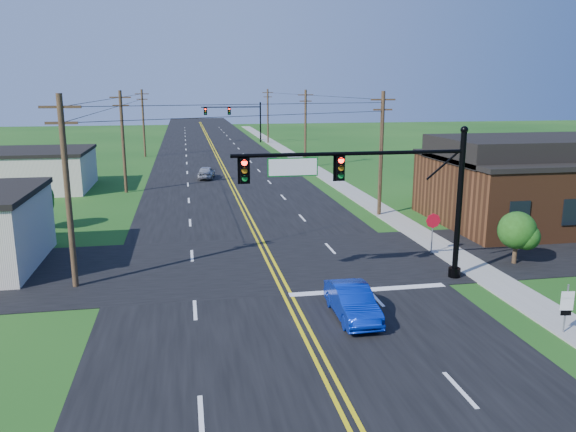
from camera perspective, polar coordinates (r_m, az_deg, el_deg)
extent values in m
plane|color=#164213|center=(19.45, 3.28, -15.45)|extent=(260.00, 260.00, 0.00)
cube|color=black|center=(67.37, -6.81, 4.97)|extent=(16.00, 220.00, 0.04)
cube|color=black|center=(30.34, -2.08, -4.77)|extent=(70.00, 10.00, 0.04)
cube|color=gray|center=(59.19, 4.05, 3.96)|extent=(2.00, 160.00, 0.08)
cylinder|color=black|center=(28.37, 16.98, 0.89)|extent=(0.28, 0.28, 7.20)
cylinder|color=black|center=(29.22, 16.54, -5.54)|extent=(0.60, 0.60, 0.50)
sphere|color=black|center=(27.87, 17.48, 8.35)|extent=(0.36, 0.36, 0.36)
cylinder|color=black|center=(25.88, 6.41, 6.32)|extent=(11.00, 0.18, 0.18)
cube|color=#055D15|center=(25.30, 0.49, 5.00)|extent=(2.30, 0.06, 0.85)
cylinder|color=black|center=(97.64, -2.82, 9.61)|extent=(0.28, 0.28, 7.20)
cylinder|color=black|center=(97.89, -2.80, 7.65)|extent=(0.60, 0.60, 0.50)
sphere|color=black|center=(97.49, -2.84, 11.78)|extent=(0.36, 0.36, 0.36)
cylinder|color=black|center=(96.99, -5.82, 10.95)|extent=(10.00, 0.18, 0.18)
cube|color=#055D15|center=(96.80, -7.73, 10.57)|extent=(2.30, 0.06, 0.85)
cube|color=#552E18|center=(42.78, 24.15, 2.32)|extent=(14.00, 11.00, 4.40)
cube|color=black|center=(42.46, 24.44, 5.44)|extent=(14.20, 11.20, 0.30)
cube|color=silver|center=(57.09, -25.46, 4.09)|extent=(12.00, 9.00, 3.40)
cube|color=black|center=(56.88, -25.64, 5.93)|extent=(12.20, 9.20, 0.30)
cylinder|color=#39291A|center=(27.55, -21.47, 2.12)|extent=(0.28, 0.28, 9.00)
cube|color=#39291A|center=(27.16, -22.15, 10.22)|extent=(1.80, 0.12, 0.12)
cube|color=#39291A|center=(27.19, -22.03, 8.75)|extent=(1.40, 0.12, 0.12)
cylinder|color=#39291A|center=(52.10, -16.40, 7.19)|extent=(0.28, 0.28, 9.00)
cube|color=#39291A|center=(51.89, -16.68, 11.47)|extent=(1.80, 0.12, 0.12)
cube|color=#39291A|center=(51.91, -16.63, 10.70)|extent=(1.40, 0.12, 0.12)
cylinder|color=#39291A|center=(78.93, -14.47, 9.09)|extent=(0.28, 0.28, 9.00)
cube|color=#39291A|center=(78.80, -14.63, 11.91)|extent=(1.80, 0.12, 0.12)
cube|color=#39291A|center=(78.81, -14.60, 11.41)|extent=(1.40, 0.12, 0.12)
cylinder|color=#39291A|center=(41.32, 9.44, 6.17)|extent=(0.28, 0.28, 9.00)
cube|color=#39291A|center=(41.06, 9.64, 11.58)|extent=(1.80, 0.12, 0.12)
cube|color=#39291A|center=(41.08, 9.60, 10.61)|extent=(1.40, 0.12, 0.12)
cylinder|color=#39291A|center=(66.27, 1.78, 8.82)|extent=(0.28, 0.28, 9.00)
cube|color=#39291A|center=(66.10, 1.81, 12.20)|extent=(1.80, 0.12, 0.12)
cube|color=#39291A|center=(66.11, 1.80, 11.59)|extent=(1.40, 0.12, 0.12)
cylinder|color=#39291A|center=(95.75, -2.06, 10.09)|extent=(0.28, 0.28, 9.00)
cube|color=#39291A|center=(95.63, -2.08, 12.42)|extent=(1.80, 0.12, 0.12)
cube|color=#39291A|center=(95.64, -2.07, 12.00)|extent=(1.40, 0.12, 0.12)
cylinder|color=#39291A|center=(47.86, 14.67, 2.50)|extent=(0.24, 0.24, 1.85)
sphere|color=#1C4610|center=(47.60, 14.79, 4.49)|extent=(3.00, 3.00, 3.00)
cylinder|color=#39291A|center=(32.39, 22.06, -3.40)|extent=(0.24, 0.24, 1.32)
sphere|color=#1C4610|center=(32.09, 22.24, -1.35)|extent=(2.00, 2.00, 2.00)
cylinder|color=#39291A|center=(40.74, -24.16, -0.22)|extent=(0.24, 0.24, 1.54)
sphere|color=#1C4610|center=(40.47, -24.34, 1.71)|extent=(2.40, 2.40, 2.40)
imported|color=#07229E|center=(23.29, 6.55, -8.74)|extent=(1.43, 4.09, 1.35)
imported|color=#ABACB0|center=(58.77, -8.31, 4.39)|extent=(2.09, 3.98, 1.29)
cylinder|color=slate|center=(24.07, 26.38, -8.49)|extent=(0.07, 0.07, 2.01)
cube|color=white|center=(23.85, 26.56, -7.19)|extent=(0.50, 0.11, 0.27)
cube|color=white|center=(23.97, 26.48, -8.01)|extent=(0.50, 0.11, 0.50)
cube|color=black|center=(24.10, 26.39, -8.82)|extent=(0.41, 0.09, 0.20)
cylinder|color=slate|center=(32.68, 14.43, -1.90)|extent=(0.08, 0.08, 2.22)
cylinder|color=#AA091A|center=(32.45, 14.54, -0.47)|extent=(0.85, 0.08, 0.84)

